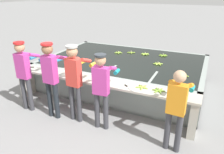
% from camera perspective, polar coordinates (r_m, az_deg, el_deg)
% --- Properties ---
extents(ground_plane, '(80.00, 80.00, 0.00)m').
position_cam_1_polar(ground_plane, '(5.30, -5.04, -10.01)').
color(ground_plane, gray).
rests_on(ground_plane, ground).
extents(wash_tank, '(4.62, 3.09, 0.84)m').
position_cam_1_polar(wash_tank, '(6.72, 3.16, 1.22)').
color(wash_tank, gray).
rests_on(wash_tank, ground).
extents(work_ledge, '(4.62, 0.45, 0.84)m').
position_cam_1_polar(work_ledge, '(5.18, -4.04, -3.14)').
color(work_ledge, '#B7B2A3').
rests_on(work_ledge, ground).
extents(worker_0, '(0.41, 0.72, 1.71)m').
position_cam_1_polar(worker_0, '(5.52, -21.96, 1.82)').
color(worker_0, '#38383D').
rests_on(worker_0, ground).
extents(worker_1, '(0.42, 0.73, 1.76)m').
position_cam_1_polar(worker_1, '(4.97, -15.65, 0.96)').
color(worker_1, '#1E2328').
rests_on(worker_1, ground).
extents(worker_2, '(0.44, 0.74, 1.75)m').
position_cam_1_polar(worker_2, '(4.73, -9.73, 0.23)').
color(worker_2, '#38383D').
rests_on(worker_2, ground).
extents(worker_3, '(0.44, 0.73, 1.65)m').
position_cam_1_polar(worker_3, '(4.42, -2.75, -2.02)').
color(worker_3, '#38383D').
rests_on(worker_3, ground).
extents(worker_4, '(0.43, 0.72, 1.58)m').
position_cam_1_polar(worker_4, '(3.98, 16.54, -6.87)').
color(worker_4, '#38383D').
rests_on(worker_4, ground).
extents(banana_bunch_floating_0, '(0.27, 0.28, 0.08)m').
position_cam_1_polar(banana_bunch_floating_0, '(7.21, 1.65, 6.40)').
color(banana_bunch_floating_0, '#93BC3D').
rests_on(banana_bunch_floating_0, wash_tank).
extents(banana_bunch_floating_1, '(0.27, 0.27, 0.08)m').
position_cam_1_polar(banana_bunch_floating_1, '(5.56, 18.12, 0.40)').
color(banana_bunch_floating_1, '#9EC642').
rests_on(banana_bunch_floating_1, wash_tank).
extents(banana_bunch_floating_2, '(0.28, 0.28, 0.08)m').
position_cam_1_polar(banana_bunch_floating_2, '(6.74, -16.73, 4.33)').
color(banana_bunch_floating_2, '#9EC642').
rests_on(banana_bunch_floating_2, wash_tank).
extents(banana_bunch_floating_3, '(0.28, 0.27, 0.08)m').
position_cam_1_polar(banana_bunch_floating_3, '(6.77, -13.62, 4.73)').
color(banana_bunch_floating_3, '#8CB738').
rests_on(banana_bunch_floating_3, wash_tank).
extents(banana_bunch_floating_4, '(0.28, 0.28, 0.08)m').
position_cam_1_polar(banana_bunch_floating_4, '(7.08, 13.20, 5.53)').
color(banana_bunch_floating_4, '#7FAD33').
rests_on(banana_bunch_floating_4, wash_tank).
extents(banana_bunch_floating_5, '(0.27, 0.28, 0.08)m').
position_cam_1_polar(banana_bunch_floating_5, '(7.13, 8.64, 5.97)').
color(banana_bunch_floating_5, '#9EC642').
rests_on(banana_bunch_floating_5, wash_tank).
extents(banana_bunch_floating_6, '(0.28, 0.28, 0.08)m').
position_cam_1_polar(banana_bunch_floating_6, '(6.25, 11.90, 3.41)').
color(banana_bunch_floating_6, '#9EC642').
rests_on(banana_bunch_floating_6, wash_tank).
extents(banana_bunch_floating_7, '(0.27, 0.27, 0.08)m').
position_cam_1_polar(banana_bunch_floating_7, '(7.25, 5.01, 6.42)').
color(banana_bunch_floating_7, '#93BC3D').
rests_on(banana_bunch_floating_7, wash_tank).
extents(banana_bunch_ledge_0, '(0.28, 0.28, 0.08)m').
position_cam_1_polar(banana_bunch_ledge_0, '(5.85, -15.96, 1.76)').
color(banana_bunch_ledge_0, '#7FAD33').
rests_on(banana_bunch_ledge_0, work_ledge).
extents(banana_bunch_ledge_1, '(0.28, 0.27, 0.08)m').
position_cam_1_polar(banana_bunch_ledge_1, '(4.61, 12.08, -3.42)').
color(banana_bunch_ledge_1, '#75A333').
rests_on(banana_bunch_ledge_1, work_ledge).
extents(banana_bunch_ledge_2, '(0.27, 0.27, 0.08)m').
position_cam_1_polar(banana_bunch_ledge_2, '(4.70, 7.81, -2.60)').
color(banana_bunch_ledge_2, '#9EC642').
rests_on(banana_bunch_ledge_2, work_ledge).
extents(knife_0, '(0.33, 0.17, 0.02)m').
position_cam_1_polar(knife_0, '(6.22, -19.55, 2.43)').
color(knife_0, silver).
rests_on(knife_0, work_ledge).
extents(knife_1, '(0.29, 0.25, 0.02)m').
position_cam_1_polar(knife_1, '(4.71, 4.09, -2.55)').
color(knife_1, silver).
rests_on(knife_1, work_ledge).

